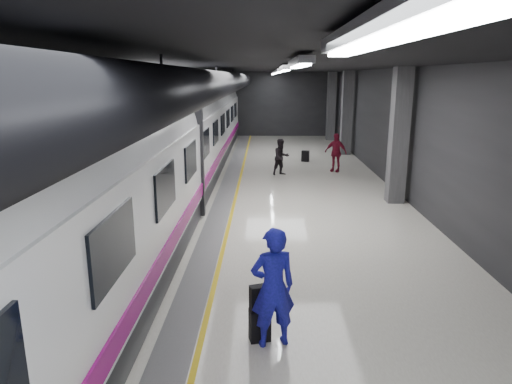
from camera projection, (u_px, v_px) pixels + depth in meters
ground at (262, 218)px, 13.87m from camera, size 40.00×40.00×0.00m
platform_hall at (253, 98)px, 13.94m from camera, size 10.02×40.02×4.51m
train at (152, 151)px, 13.42m from camera, size 3.05×38.00×4.05m
traveler_main at (273, 288)px, 7.13m from camera, size 0.82×0.65×1.97m
suitcase_main at (260, 325)px, 7.40m from camera, size 0.38×0.29×0.55m
shoulder_bag at (260, 298)px, 7.30m from camera, size 0.34×0.26×0.41m
traveler_far_a at (281, 157)px, 19.80m from camera, size 0.96×0.89×1.58m
traveler_far_b at (336, 152)px, 20.55m from camera, size 1.09×0.87×1.74m
suitcase_far at (305, 156)px, 23.10m from camera, size 0.42×0.33×0.55m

